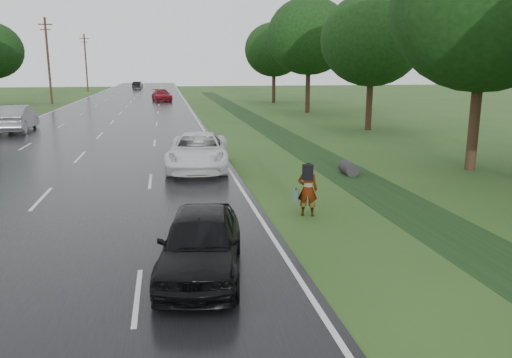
{
  "coord_description": "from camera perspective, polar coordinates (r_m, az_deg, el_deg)",
  "views": [
    {
      "loc": [
        4.16,
        -9.06,
        4.31
      ],
      "look_at": [
        6.56,
        4.13,
        1.3
      ],
      "focal_mm": 35.0,
      "sensor_mm": 36.0,
      "label": 1
    }
  ],
  "objects": [
    {
      "name": "silver_sedan",
      "position": [
        37.73,
        -25.74,
        6.27
      ],
      "size": [
        2.05,
        5.46,
        1.78
      ],
      "primitive_type": "imported",
      "rotation": [
        0.0,
        0.0,
        3.17
      ],
      "color": "gray",
      "rests_on": "road"
    },
    {
      "name": "drainage_ditch",
      "position": [
        29.04,
        4.46,
        4.16
      ],
      "size": [
        2.2,
        120.0,
        0.56
      ],
      "color": "black",
      "rests_on": "ground"
    },
    {
      "name": "edge_stripe_west",
      "position": [
        55.32,
        -21.84,
        7.34
      ],
      "size": [
        0.12,
        180.0,
        0.01
      ],
      "primitive_type": "cube",
      "color": "silver",
      "rests_on": "road"
    },
    {
      "name": "white_pickup",
      "position": [
        21.54,
        -6.61,
        3.2
      ],
      "size": [
        3.11,
        5.72,
        1.52
      ],
      "primitive_type": "imported",
      "rotation": [
        0.0,
        0.0,
        -0.11
      ],
      "color": "white",
      "rests_on": "road"
    },
    {
      "name": "far_car_red",
      "position": [
        66.19,
        -10.73,
        9.39
      ],
      "size": [
        2.9,
        5.4,
        1.49
      ],
      "primitive_type": "imported",
      "rotation": [
        0.0,
        0.0,
        0.17
      ],
      "color": "maroon",
      "rests_on": "road"
    },
    {
      "name": "tree_east_c",
      "position": [
        35.97,
        13.15,
        15.25
      ],
      "size": [
        7.0,
        7.0,
        9.29
      ],
      "color": "#372516",
      "rests_on": "ground"
    },
    {
      "name": "utility_pole_far",
      "position": [
        65.45,
        -22.66,
        12.49
      ],
      "size": [
        1.6,
        0.26,
        10.0
      ],
      "color": "#372516",
      "rests_on": "ground"
    },
    {
      "name": "pedestrian",
      "position": [
        14.72,
        5.84,
        -1.1
      ],
      "size": [
        0.77,
        0.78,
        1.6
      ],
      "rotation": [
        0.0,
        0.0,
        2.83
      ],
      "color": "#A5998C",
      "rests_on": "ground"
    },
    {
      "name": "road",
      "position": [
        54.39,
        -14.81,
        7.72
      ],
      "size": [
        14.0,
        180.0,
        0.04
      ],
      "primitive_type": "cube",
      "color": "black",
      "rests_on": "ground"
    },
    {
      "name": "tree_east_b",
      "position": [
        23.11,
        24.73,
        17.44
      ],
      "size": [
        7.6,
        7.6,
        10.11
      ],
      "color": "#372516",
      "rests_on": "ground"
    },
    {
      "name": "far_car_dark",
      "position": [
        103.76,
        -13.38,
        10.37
      ],
      "size": [
        1.91,
        4.58,
        1.47
      ],
      "primitive_type": "imported",
      "rotation": [
        0.0,
        0.0,
        3.06
      ],
      "color": "black",
      "rests_on": "road"
    },
    {
      "name": "tree_east_f",
      "position": [
        62.54,
        2.07,
        14.54
      ],
      "size": [
        7.2,
        7.2,
        9.62
      ],
      "color": "#372516",
      "rests_on": "ground"
    },
    {
      "name": "dark_sedan",
      "position": [
        10.56,
        -6.32,
        -7.19
      ],
      "size": [
        2.26,
        4.31,
        1.4
      ],
      "primitive_type": "imported",
      "rotation": [
        0.0,
        0.0,
        -0.15
      ],
      "color": "black",
      "rests_on": "road"
    },
    {
      "name": "edge_stripe_east",
      "position": [
        54.29,
        -7.62,
        8.04
      ],
      "size": [
        0.12,
        180.0,
        0.01
      ],
      "primitive_type": "cube",
      "color": "silver",
      "rests_on": "road"
    },
    {
      "name": "utility_pole_distant",
      "position": [
        95.01,
        -18.87,
        12.54
      ],
      "size": [
        1.6,
        0.26,
        10.0
      ],
      "color": "#372516",
      "rests_on": "ground"
    },
    {
      "name": "center_line",
      "position": [
        54.39,
        -14.81,
        7.75
      ],
      "size": [
        0.12,
        180.0,
        0.01
      ],
      "primitive_type": "cube",
      "color": "silver",
      "rests_on": "road"
    },
    {
      "name": "tree_east_d",
      "position": [
        49.08,
        6.07,
        15.91
      ],
      "size": [
        8.0,
        8.0,
        10.76
      ],
      "color": "#372516",
      "rests_on": "ground"
    }
  ]
}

